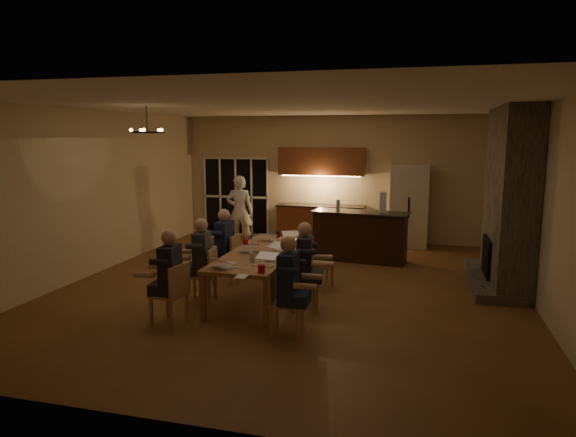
# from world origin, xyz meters

# --- Properties ---
(floor) EXTENTS (9.00, 9.00, 0.00)m
(floor) POSITION_xyz_m (0.00, 0.00, 0.00)
(floor) COLOR brown
(floor) RESTS_ON ground
(back_wall) EXTENTS (8.00, 0.04, 3.20)m
(back_wall) POSITION_xyz_m (0.00, 4.52, 1.60)
(back_wall) COLOR beige
(back_wall) RESTS_ON ground
(left_wall) EXTENTS (0.04, 9.00, 3.20)m
(left_wall) POSITION_xyz_m (-4.02, 0.00, 1.60)
(left_wall) COLOR beige
(left_wall) RESTS_ON ground
(right_wall) EXTENTS (0.04, 9.00, 3.20)m
(right_wall) POSITION_xyz_m (4.02, 0.00, 1.60)
(right_wall) COLOR beige
(right_wall) RESTS_ON ground
(ceiling) EXTENTS (8.00, 9.00, 0.04)m
(ceiling) POSITION_xyz_m (0.00, 0.00, 3.22)
(ceiling) COLOR white
(ceiling) RESTS_ON back_wall
(french_doors) EXTENTS (1.86, 0.08, 2.10)m
(french_doors) POSITION_xyz_m (-2.70, 4.47, 1.05)
(french_doors) COLOR black
(french_doors) RESTS_ON ground
(fireplace) EXTENTS (0.58, 2.50, 3.20)m
(fireplace) POSITION_xyz_m (3.70, 1.20, 1.60)
(fireplace) COLOR #655C50
(fireplace) RESTS_ON ground
(kitchenette) EXTENTS (2.24, 0.68, 2.40)m
(kitchenette) POSITION_xyz_m (-0.30, 4.20, 1.20)
(kitchenette) COLOR brown
(kitchenette) RESTS_ON ground
(refrigerator) EXTENTS (0.90, 0.68, 2.00)m
(refrigerator) POSITION_xyz_m (1.90, 4.15, 1.00)
(refrigerator) COLOR beige
(refrigerator) RESTS_ON ground
(dining_table) EXTENTS (1.10, 2.80, 0.75)m
(dining_table) POSITION_xyz_m (-0.38, -0.54, 0.38)
(dining_table) COLOR #BC814B
(dining_table) RESTS_ON ground
(bar_island) EXTENTS (2.11, 0.91, 1.08)m
(bar_island) POSITION_xyz_m (0.92, 2.37, 0.54)
(bar_island) COLOR black
(bar_island) RESTS_ON ground
(chair_left_near) EXTENTS (0.52, 0.52, 0.89)m
(chair_left_near) POSITION_xyz_m (-1.28, -2.13, 0.45)
(chair_left_near) COLOR tan
(chair_left_near) RESTS_ON ground
(chair_left_mid) EXTENTS (0.48, 0.48, 0.89)m
(chair_left_mid) POSITION_xyz_m (-1.26, -1.07, 0.45)
(chair_left_mid) COLOR tan
(chair_left_mid) RESTS_ON ground
(chair_left_far) EXTENTS (0.45, 0.45, 0.89)m
(chair_left_far) POSITION_xyz_m (-1.29, 0.10, 0.45)
(chair_left_far) COLOR tan
(chair_left_far) RESTS_ON ground
(chair_right_near) EXTENTS (0.47, 0.47, 0.89)m
(chair_right_near) POSITION_xyz_m (0.47, -2.07, 0.45)
(chair_right_near) COLOR tan
(chair_right_near) RESTS_ON ground
(chair_right_mid) EXTENTS (0.56, 0.56, 0.89)m
(chair_right_mid) POSITION_xyz_m (0.47, -1.05, 0.45)
(chair_right_mid) COLOR tan
(chair_right_mid) RESTS_ON ground
(chair_right_far) EXTENTS (0.48, 0.48, 0.89)m
(chair_right_far) POSITION_xyz_m (0.49, 0.13, 0.45)
(chair_right_far) COLOR tan
(chair_right_far) RESTS_ON ground
(person_left_near) EXTENTS (0.66, 0.66, 1.38)m
(person_left_near) POSITION_xyz_m (-1.25, -2.13, 0.69)
(person_left_near) COLOR #21242A
(person_left_near) RESTS_ON ground
(person_right_near) EXTENTS (0.61, 0.61, 1.38)m
(person_right_near) POSITION_xyz_m (0.50, -2.13, 0.69)
(person_right_near) COLOR #1B2943
(person_right_near) RESTS_ON ground
(person_left_mid) EXTENTS (0.69, 0.69, 1.38)m
(person_left_mid) POSITION_xyz_m (-1.24, -1.06, 0.69)
(person_left_mid) COLOR #383C42
(person_left_mid) RESTS_ON ground
(person_right_mid) EXTENTS (0.68, 0.68, 1.38)m
(person_right_mid) POSITION_xyz_m (0.46, -1.00, 0.69)
(person_right_mid) COLOR #21242A
(person_right_mid) RESTS_ON ground
(person_left_far) EXTENTS (0.63, 0.63, 1.38)m
(person_left_far) POSITION_xyz_m (-1.27, 0.03, 0.69)
(person_left_far) COLOR #1B2943
(person_left_far) RESTS_ON ground
(standing_person) EXTENTS (0.71, 0.54, 1.75)m
(standing_person) POSITION_xyz_m (-2.08, 3.03, 0.88)
(standing_person) COLOR silver
(standing_person) RESTS_ON ground
(chandelier) EXTENTS (0.57, 0.57, 0.03)m
(chandelier) POSITION_xyz_m (-2.44, -0.52, 2.75)
(chandelier) COLOR black
(chandelier) RESTS_ON ceiling
(laptop_a) EXTENTS (0.42, 0.40, 0.23)m
(laptop_a) POSITION_xyz_m (-0.62, -1.62, 0.86)
(laptop_a) COLOR silver
(laptop_a) RESTS_ON dining_table
(laptop_b) EXTENTS (0.36, 0.32, 0.23)m
(laptop_b) POSITION_xyz_m (-0.08, -1.36, 0.86)
(laptop_b) COLOR silver
(laptop_b) RESTS_ON dining_table
(laptop_c) EXTENTS (0.41, 0.39, 0.23)m
(laptop_c) POSITION_xyz_m (-0.63, -0.50, 0.86)
(laptop_c) COLOR silver
(laptop_c) RESTS_ON dining_table
(laptop_d) EXTENTS (0.42, 0.41, 0.23)m
(laptop_d) POSITION_xyz_m (-0.18, -0.58, 0.86)
(laptop_d) COLOR silver
(laptop_d) RESTS_ON dining_table
(laptop_e) EXTENTS (0.35, 0.31, 0.23)m
(laptop_e) POSITION_xyz_m (-0.56, 0.49, 0.86)
(laptop_e) COLOR silver
(laptop_e) RESTS_ON dining_table
(laptop_f) EXTENTS (0.41, 0.39, 0.23)m
(laptop_f) POSITION_xyz_m (-0.12, 0.49, 0.86)
(laptop_f) COLOR silver
(laptop_f) RESTS_ON dining_table
(mug_front) EXTENTS (0.07, 0.07, 0.10)m
(mug_front) POSITION_xyz_m (-0.42, -0.98, 0.80)
(mug_front) COLOR white
(mug_front) RESTS_ON dining_table
(mug_mid) EXTENTS (0.07, 0.07, 0.10)m
(mug_mid) POSITION_xyz_m (-0.32, 0.05, 0.80)
(mug_mid) COLOR white
(mug_mid) RESTS_ON dining_table
(mug_back) EXTENTS (0.09, 0.09, 0.10)m
(mug_back) POSITION_xyz_m (-0.75, 0.18, 0.80)
(mug_back) COLOR white
(mug_back) RESTS_ON dining_table
(redcup_near) EXTENTS (0.10, 0.10, 0.12)m
(redcup_near) POSITION_xyz_m (0.01, -1.78, 0.81)
(redcup_near) COLOR #B80C1B
(redcup_near) RESTS_ON dining_table
(redcup_mid) EXTENTS (0.10, 0.10, 0.12)m
(redcup_mid) POSITION_xyz_m (-0.83, -0.09, 0.81)
(redcup_mid) COLOR #B80C1B
(redcup_mid) RESTS_ON dining_table
(can_silver) EXTENTS (0.07, 0.07, 0.12)m
(can_silver) POSITION_xyz_m (-0.32, -1.22, 0.81)
(can_silver) COLOR #B2B2B7
(can_silver) RESTS_ON dining_table
(can_cola) EXTENTS (0.07, 0.07, 0.12)m
(can_cola) POSITION_xyz_m (-0.48, 0.79, 0.81)
(can_cola) COLOR #3F0F0C
(can_cola) RESTS_ON dining_table
(plate_near) EXTENTS (0.24, 0.24, 0.02)m
(plate_near) POSITION_xyz_m (-0.09, -1.01, 0.76)
(plate_near) COLOR white
(plate_near) RESTS_ON dining_table
(plate_left) EXTENTS (0.22, 0.22, 0.02)m
(plate_left) POSITION_xyz_m (-0.62, -1.42, 0.76)
(plate_left) COLOR white
(plate_left) RESTS_ON dining_table
(plate_far) EXTENTS (0.26, 0.26, 0.02)m
(plate_far) POSITION_xyz_m (0.10, 0.18, 0.76)
(plate_far) COLOR white
(plate_far) RESTS_ON dining_table
(notepad) EXTENTS (0.16, 0.22, 0.01)m
(notepad) POSITION_xyz_m (-0.19, -2.06, 0.76)
(notepad) COLOR white
(notepad) RESTS_ON dining_table
(bar_bottle) EXTENTS (0.08, 0.08, 0.24)m
(bar_bottle) POSITION_xyz_m (0.43, 2.40, 1.20)
(bar_bottle) COLOR #99999E
(bar_bottle) RESTS_ON bar_island
(bar_blender) EXTENTS (0.15, 0.15, 0.44)m
(bar_blender) POSITION_xyz_m (1.39, 2.36, 1.30)
(bar_blender) COLOR silver
(bar_blender) RESTS_ON bar_island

